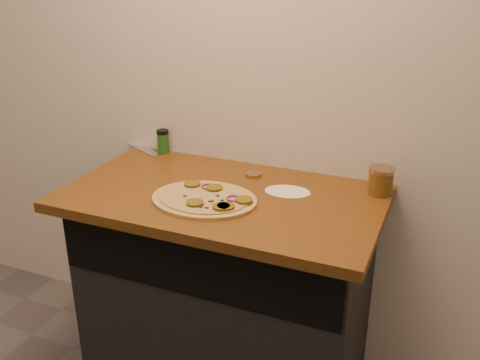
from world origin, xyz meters
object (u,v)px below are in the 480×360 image
at_px(salsa_jar, 381,181).
at_px(spice_shaker, 163,141).
at_px(pizza, 205,199).
at_px(chefs_knife, 135,144).

relative_size(salsa_jar, spice_shaker, 0.97).
height_order(salsa_jar, spice_shaker, spice_shaker).
relative_size(pizza, chefs_knife, 1.25).
height_order(pizza, chefs_knife, pizza).
bearing_deg(chefs_knife, salsa_jar, -5.87).
distance_m(pizza, spice_shaker, 0.57).
bearing_deg(salsa_jar, chefs_knife, 174.13).
bearing_deg(pizza, spice_shaker, 135.89).
bearing_deg(salsa_jar, pizza, -151.40).
distance_m(pizza, salsa_jar, 0.66).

